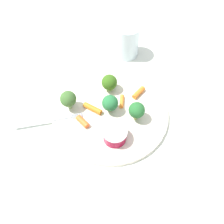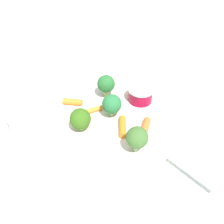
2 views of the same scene
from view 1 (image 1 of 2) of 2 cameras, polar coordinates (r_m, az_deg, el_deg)
ground_plane at (r=0.62m, az=-0.44°, el=-0.32°), size 2.40×2.40×0.00m
plate at (r=0.61m, az=-0.45°, el=0.00°), size 0.31×0.31×0.01m
sauce_cup at (r=0.55m, az=0.72°, el=-5.72°), size 0.06×0.06×0.03m
broccoli_floret_0 at (r=0.60m, az=-10.84°, el=3.18°), size 0.04×0.04×0.06m
broccoli_floret_1 at (r=0.58m, az=-0.85°, el=1.99°), size 0.04×0.04×0.05m
broccoli_floret_2 at (r=0.57m, az=6.17°, el=0.42°), size 0.04×0.04×0.06m
broccoli_floret_3 at (r=0.64m, az=-0.65°, el=7.36°), size 0.04×0.04×0.05m
carrot_stick_0 at (r=0.64m, az=6.64°, el=4.82°), size 0.04×0.04×0.01m
carrot_stick_1 at (r=0.59m, az=-7.33°, el=-2.39°), size 0.04×0.04×0.02m
carrot_stick_2 at (r=0.61m, az=-4.85°, el=1.05°), size 0.04×0.05×0.01m
carrot_stick_3 at (r=0.62m, az=2.46°, el=2.70°), size 0.04×0.01×0.01m
fork at (r=0.61m, az=-15.37°, el=-2.01°), size 0.05×0.18×0.00m
drinking_glass at (r=0.76m, az=3.65°, el=17.20°), size 0.08×0.08×0.10m
napkin at (r=0.58m, az=21.38°, el=-13.74°), size 0.17×0.16×0.00m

